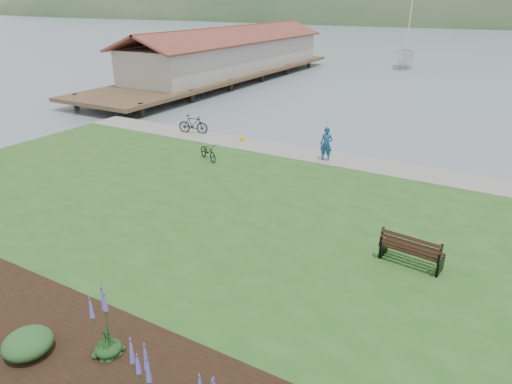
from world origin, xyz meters
TOP-DOWN VIEW (x-y plane):
  - ground at (0.00, 0.00)m, footprint 600.00×600.00m
  - lawn at (0.00, -2.00)m, footprint 34.00×20.00m
  - shoreline_path at (0.00, 6.90)m, footprint 34.00×2.20m
  - pier_pavilion at (-20.00, 27.52)m, footprint 8.00×36.00m
  - park_bench at (5.23, -1.54)m, footprint 1.89×0.95m
  - person at (-0.73, 6.42)m, footprint 0.79×0.58m
  - bicycle_a at (-5.98, 3.61)m, footprint 1.30×1.74m
  - bicycle_b at (-9.65, 7.20)m, footprint 0.99×1.94m
  - sailboat at (-6.07, 45.99)m, footprint 11.79×11.93m
  - pannier at (-6.17, 7.20)m, footprint 0.22×0.30m
  - echium_4 at (0.14, -8.91)m, footprint 0.62×0.62m
  - echium_5 at (2.03, -9.71)m, footprint 0.62×0.62m
  - shrub_0 at (-1.46, -9.80)m, footprint 1.11×1.11m

SIDE VIEW (x-z plane):
  - ground at x=0.00m, z-range 0.00..0.00m
  - sailboat at x=-6.07m, z-range -13.17..13.17m
  - lawn at x=0.00m, z-range 0.00..0.40m
  - shoreline_path at x=0.00m, z-range 0.40..0.43m
  - pannier at x=-6.17m, z-range 0.40..0.69m
  - shrub_0 at x=-1.46m, z-range 0.44..1.00m
  - bicycle_a at x=-5.98m, z-range 0.40..1.27m
  - bicycle_b at x=-9.65m, z-range 0.40..1.52m
  - park_bench at x=5.23m, z-range 0.40..1.53m
  - echium_5 at x=2.03m, z-range 0.25..2.19m
  - echium_4 at x=0.14m, z-range 0.18..2.33m
  - person at x=-0.73m, z-range 0.40..2.43m
  - pier_pavilion at x=-20.00m, z-range -0.06..5.34m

